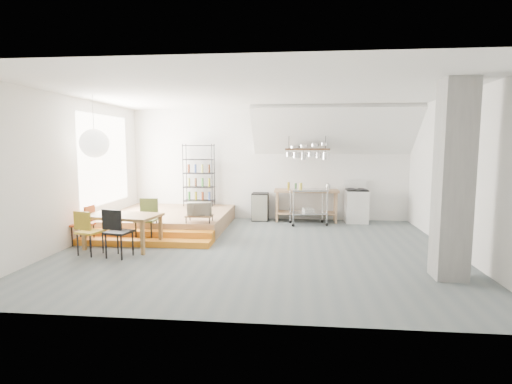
# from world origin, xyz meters

# --- Properties ---
(floor) EXTENTS (8.00, 8.00, 0.00)m
(floor) POSITION_xyz_m (0.00, 0.00, 0.00)
(floor) COLOR slate
(floor) RESTS_ON ground
(wall_back) EXTENTS (8.00, 0.04, 3.20)m
(wall_back) POSITION_xyz_m (0.00, 3.50, 1.60)
(wall_back) COLOR silver
(wall_back) RESTS_ON ground
(wall_left) EXTENTS (0.04, 7.00, 3.20)m
(wall_left) POSITION_xyz_m (-4.00, 0.00, 1.60)
(wall_left) COLOR silver
(wall_left) RESTS_ON ground
(wall_right) EXTENTS (0.04, 7.00, 3.20)m
(wall_right) POSITION_xyz_m (4.00, 0.00, 1.60)
(wall_right) COLOR silver
(wall_right) RESTS_ON ground
(ceiling) EXTENTS (8.00, 7.00, 0.02)m
(ceiling) POSITION_xyz_m (0.00, 0.00, 3.20)
(ceiling) COLOR white
(ceiling) RESTS_ON wall_back
(slope_ceiling) EXTENTS (4.40, 1.44, 1.32)m
(slope_ceiling) POSITION_xyz_m (1.80, 2.90, 2.55)
(slope_ceiling) COLOR white
(slope_ceiling) RESTS_ON wall_back
(window_pane) EXTENTS (0.02, 2.50, 2.20)m
(window_pane) POSITION_xyz_m (-3.98, 1.50, 1.80)
(window_pane) COLOR white
(window_pane) RESTS_ON wall_left
(platform) EXTENTS (3.00, 3.00, 0.40)m
(platform) POSITION_xyz_m (-2.50, 2.00, 0.20)
(platform) COLOR #A27851
(platform) RESTS_ON ground
(step_lower) EXTENTS (3.00, 0.35, 0.13)m
(step_lower) POSITION_xyz_m (-2.50, 0.05, 0.07)
(step_lower) COLOR orange
(step_lower) RESTS_ON ground
(step_upper) EXTENTS (3.00, 0.35, 0.27)m
(step_upper) POSITION_xyz_m (-2.50, 0.40, 0.13)
(step_upper) COLOR orange
(step_upper) RESTS_ON ground
(concrete_column) EXTENTS (0.50, 0.50, 3.20)m
(concrete_column) POSITION_xyz_m (3.30, -1.50, 1.60)
(concrete_column) COLOR slate
(concrete_column) RESTS_ON ground
(kitchen_counter) EXTENTS (1.80, 0.60, 0.91)m
(kitchen_counter) POSITION_xyz_m (1.10, 3.15, 0.63)
(kitchen_counter) COLOR #A27851
(kitchen_counter) RESTS_ON ground
(stove) EXTENTS (0.60, 0.60, 1.18)m
(stove) POSITION_xyz_m (2.50, 3.16, 0.48)
(stove) COLOR white
(stove) RESTS_ON ground
(pot_rack) EXTENTS (1.20, 0.50, 1.43)m
(pot_rack) POSITION_xyz_m (1.13, 2.92, 1.98)
(pot_rack) COLOR #412D1A
(pot_rack) RESTS_ON ceiling
(wire_shelving) EXTENTS (0.88, 0.38, 1.80)m
(wire_shelving) POSITION_xyz_m (-2.00, 3.20, 1.33)
(wire_shelving) COLOR black
(wire_shelving) RESTS_ON platform
(microwave_shelf) EXTENTS (0.60, 0.40, 0.16)m
(microwave_shelf) POSITION_xyz_m (-1.40, 0.75, 0.55)
(microwave_shelf) COLOR #A27851
(microwave_shelf) RESTS_ON platform
(paper_lantern) EXTENTS (0.60, 0.60, 0.60)m
(paper_lantern) POSITION_xyz_m (-3.41, -0.10, 2.20)
(paper_lantern) COLOR white
(paper_lantern) RESTS_ON ceiling
(dining_table) EXTENTS (1.64, 1.10, 0.72)m
(dining_table) POSITION_xyz_m (-2.82, -0.20, 0.64)
(dining_table) COLOR brown
(dining_table) RESTS_ON ground
(chair_mustard) EXTENTS (0.50, 0.50, 0.89)m
(chair_mustard) POSITION_xyz_m (-3.27, -0.82, 0.53)
(chair_mustard) COLOR gold
(chair_mustard) RESTS_ON ground
(chair_black) EXTENTS (0.53, 0.53, 0.96)m
(chair_black) POSITION_xyz_m (-2.61, -0.94, 0.57)
(chair_black) COLOR black
(chair_black) RESTS_ON ground
(chair_olive) EXTENTS (0.44, 0.44, 0.96)m
(chair_olive) POSITION_xyz_m (-2.53, 0.45, 0.57)
(chair_olive) COLOR #576831
(chair_olive) RESTS_ON ground
(chair_red) EXTENTS (0.42, 0.42, 0.87)m
(chair_red) POSITION_xyz_m (-3.73, -0.04, 0.52)
(chair_red) COLOR #A44317
(chair_red) RESTS_ON ground
(rolling_cart) EXTENTS (1.07, 0.72, 0.98)m
(rolling_cart) POSITION_xyz_m (1.15, 2.70, 0.63)
(rolling_cart) COLOR silver
(rolling_cart) RESTS_ON ground
(mini_fridge) EXTENTS (0.47, 0.47, 0.79)m
(mini_fridge) POSITION_xyz_m (-0.21, 3.20, 0.40)
(mini_fridge) COLOR black
(mini_fridge) RESTS_ON ground
(microwave) EXTENTS (0.63, 0.50, 0.31)m
(microwave) POSITION_xyz_m (-1.40, 0.75, 0.72)
(microwave) COLOR beige
(microwave) RESTS_ON microwave_shelf
(bowl) EXTENTS (0.27, 0.27, 0.05)m
(bowl) POSITION_xyz_m (1.33, 3.10, 0.94)
(bowl) COLOR silver
(bowl) RESTS_ON kitchen_counter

